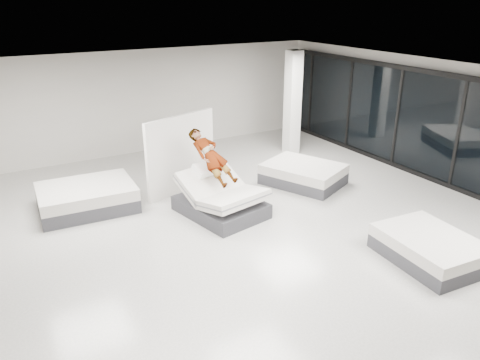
{
  "coord_description": "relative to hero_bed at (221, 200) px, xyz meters",
  "views": [
    {
      "loc": [
        -4.55,
        -7.1,
        4.74
      ],
      "look_at": [
        0.14,
        1.05,
        1.0
      ],
      "focal_mm": 35.0,
      "sensor_mm": 36.0,
      "label": 1
    }
  ],
  "objects": [
    {
      "name": "person",
      "position": [
        -0.06,
        0.3,
        0.8
      ],
      "size": [
        0.84,
        1.41,
        1.5
      ],
      "primitive_type": "imported",
      "rotation": [
        0.68,
        0.0,
        0.2
      ],
      "color": "slate",
      "rests_on": "hero_bed"
    },
    {
      "name": "flat_bed_right_far",
      "position": [
        2.78,
        0.56,
        -0.09
      ],
      "size": [
        2.14,
        2.39,
        0.54
      ],
      "color": "#313136",
      "rests_on": "floor"
    },
    {
      "name": "divider_panel",
      "position": [
        -0.2,
        1.74,
        0.64
      ],
      "size": [
        2.1,
        0.8,
        1.99
      ],
      "primitive_type": "cube",
      "rotation": [
        0.0,
        0.0,
        0.33
      ],
      "color": "silver",
      "rests_on": "floor"
    },
    {
      "name": "column",
      "position": [
        4.05,
        2.89,
        1.24
      ],
      "size": [
        0.4,
        0.4,
        3.2
      ],
      "primitive_type": "cube",
      "color": "white",
      "rests_on": "floor"
    },
    {
      "name": "flat_bed_left_far",
      "position": [
        -2.61,
        1.8,
        -0.06
      ],
      "size": [
        2.24,
        1.73,
        0.59
      ],
      "color": "#313136",
      "rests_on": "floor"
    },
    {
      "name": "flat_bed_right_near",
      "position": [
        2.49,
        -3.78,
        -0.1
      ],
      "size": [
        1.54,
        1.97,
        0.51
      ],
      "color": "#313136",
      "rests_on": "floor"
    },
    {
      "name": "remote",
      "position": [
        0.22,
        0.0,
        0.62
      ],
      "size": [
        0.08,
        0.15,
        0.08
      ],
      "primitive_type": "cube",
      "rotation": [
        0.35,
        0.0,
        0.2
      ],
      "color": "black",
      "rests_on": "person"
    },
    {
      "name": "storefront_glazing",
      "position": [
        5.95,
        -1.61,
        1.09
      ],
      "size": [
        0.12,
        13.4,
        2.92
      ],
      "color": "#1B252D",
      "rests_on": "floor"
    },
    {
      "name": "room",
      "position": [
        0.05,
        -1.61,
        1.24
      ],
      "size": [
        14.0,
        14.04,
        3.2
      ],
      "color": "beige",
      "rests_on": "ground"
    },
    {
      "name": "hero_bed",
      "position": [
        0.0,
        0.0,
        0.0
      ],
      "size": [
        1.81,
        2.18,
        1.11
      ],
      "color": "#313136",
      "rests_on": "floor"
    }
  ]
}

